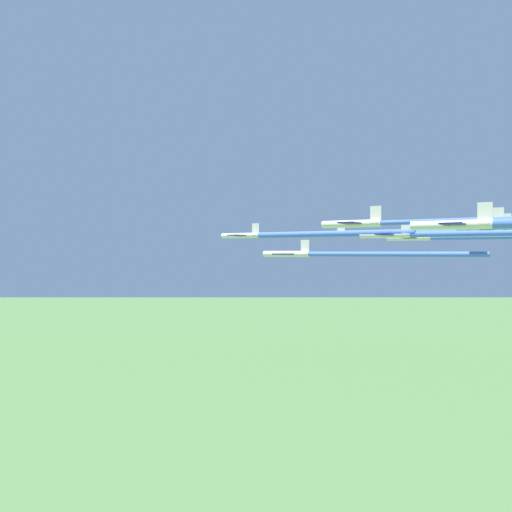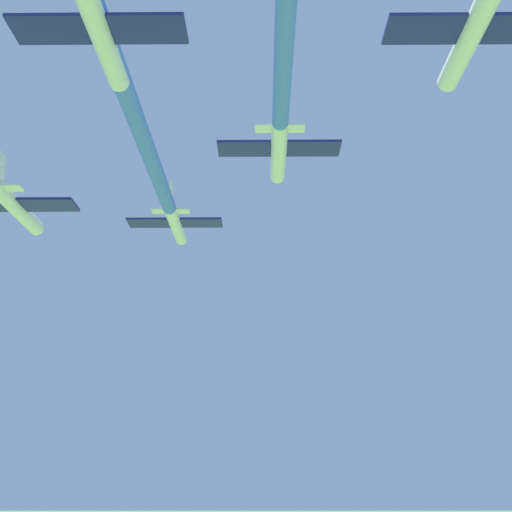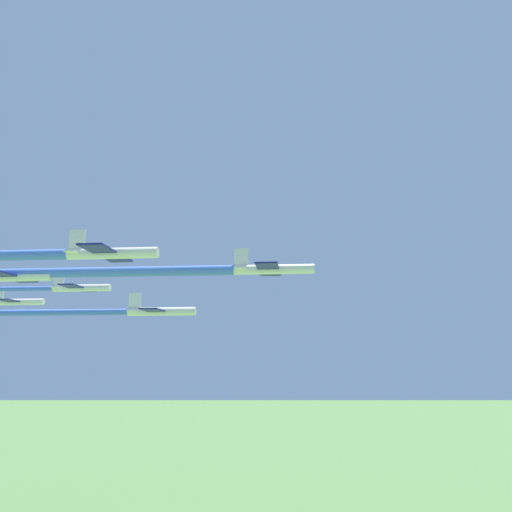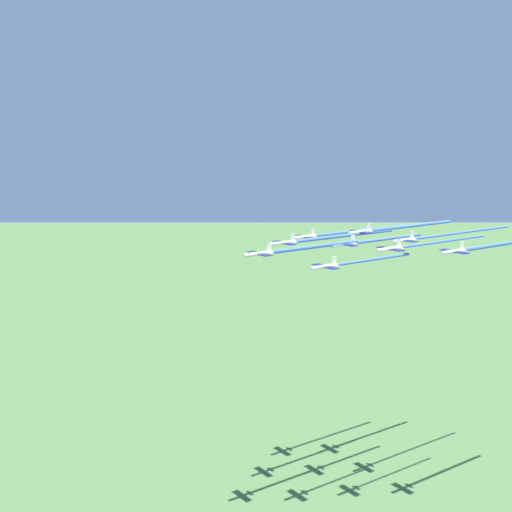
# 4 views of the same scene
# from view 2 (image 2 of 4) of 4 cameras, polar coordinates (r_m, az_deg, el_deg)

# --- Properties ---
(jet_0) EXTENTS (8.84, 8.78, 3.41)m
(jet_0) POSITION_cam_2_polar(r_m,az_deg,el_deg) (72.37, -6.46, 2.63)
(jet_0) COLOR silver
(jet_1) EXTENTS (8.84, 8.78, 3.41)m
(jet_1) POSITION_cam_2_polar(r_m,az_deg,el_deg) (57.43, -18.74, 3.86)
(jet_1) COLOR silver
(jet_2) EXTENTS (8.84, 8.78, 3.41)m
(jet_2) POSITION_cam_2_polar(r_m,az_deg,el_deg) (55.96, 1.84, 8.53)
(jet_2) COLOR silver
(jet_4) EXTENTS (8.84, 8.78, 3.41)m
(jet_4) POSITION_cam_2_polar(r_m,az_deg,el_deg) (41.47, -12.38, 17.16)
(jet_4) COLOR silver
(jet_5) EXTENTS (8.84, 8.78, 3.41)m
(jet_5) POSITION_cam_2_polar(r_m,az_deg,el_deg) (42.01, 16.90, 16.85)
(jet_5) COLOR silver
(smoke_trail_0) EXTENTS (26.44, 25.19, 1.29)m
(smoke_trail_0) POSITION_cam_2_polar(r_m,az_deg,el_deg) (51.92, -9.43, 10.37)
(smoke_trail_0) COLOR #4C72D8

